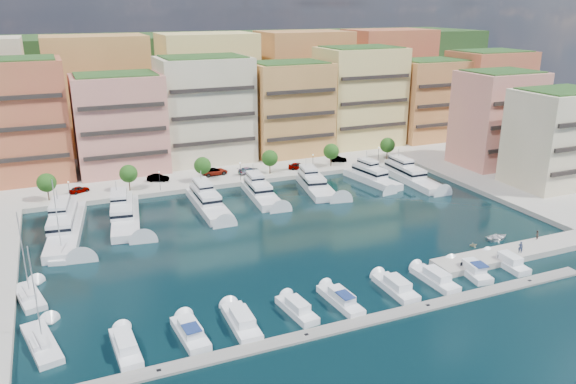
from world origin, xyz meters
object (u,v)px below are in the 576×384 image
at_px(yacht_1, 125,214).
at_px(yacht_2, 207,201).
at_px(cruiser_8, 508,263).
at_px(tender_3, 551,236).
at_px(yacht_3, 260,192).
at_px(cruiser_0, 126,348).
at_px(person_1, 537,235).
at_px(tree_2, 203,166).
at_px(car_2, 215,171).
at_px(car_1, 158,178).
at_px(sailboat_1, 29,298).
at_px(tender_2, 498,237).
at_px(lamppost_4, 379,152).
at_px(car_3, 249,170).
at_px(tender_1, 473,245).
at_px(cruiser_4, 341,300).
at_px(lamppost_0, 69,188).
at_px(cruiser_5, 396,288).
at_px(cruiser_2, 242,322).
at_px(cruiser_3, 297,310).
at_px(lamppost_3, 313,160).
at_px(cruiser_1, 190,333).
at_px(tree_4, 331,151).
at_px(lamppost_2, 240,168).
at_px(yacht_6, 408,175).
at_px(tree_1, 128,174).
at_px(yacht_4, 315,185).
at_px(yacht_0, 66,225).
at_px(cruiser_6, 435,279).
at_px(person_0, 521,247).
at_px(cruiser_7, 472,271).
at_px(car_0, 79,189).
at_px(yacht_5, 371,177).
at_px(tree_0, 47,183).
at_px(car_5, 338,159).
at_px(tree_5, 387,145).
at_px(car_4, 298,166).
at_px(sailboat_2, 63,253).
at_px(lamppost_1, 159,178).

xyz_separation_m(yacht_1, yacht_2, (16.14, 0.82, 0.12)).
relative_size(cruiser_8, tender_3, 4.87).
height_order(yacht_3, cruiser_0, yacht_3).
distance_m(cruiser_0, person_1, 68.42).
relative_size(tree_2, car_2, 0.93).
xyz_separation_m(yacht_1, car_1, (9.77, 18.84, 0.70)).
height_order(sailboat_1, tender_2, sailboat_1).
xyz_separation_m(lamppost_4, car_3, (-32.52, 4.36, -2.06)).
height_order(lamppost_4, car_1, lamppost_4).
bearing_deg(tender_1, cruiser_0, 108.68).
relative_size(yacht_1, cruiser_4, 2.46).
distance_m(lamppost_0, cruiser_5, 69.01).
height_order(cruiser_2, cruiser_3, same).
bearing_deg(tender_3, tender_1, 82.71).
xyz_separation_m(lamppost_3, cruiser_1, (-43.11, -55.81, -3.26)).
xyz_separation_m(tree_4, sailboat_1, (-67.36, -40.25, -4.43)).
relative_size(tender_1, tender_2, 0.34).
relative_size(lamppost_2, yacht_3, 0.24).
bearing_deg(lamppost_4, yacht_1, -169.03).
bearing_deg(cruiser_8, lamppost_0, 137.55).
relative_size(tree_2, cruiser_4, 0.63).
height_order(yacht_6, car_3, yacht_6).
xyz_separation_m(tree_1, yacht_4, (37.80, -12.23, -3.65)).
relative_size(lamppost_3, yacht_0, 0.16).
xyz_separation_m(lamppost_0, cruiser_0, (3.21, -55.79, -3.28)).
bearing_deg(cruiser_6, cruiser_0, -180.00).
height_order(lamppost_4, cruiser_3, lamppost_4).
xyz_separation_m(sailboat_1, person_0, (72.14, -16.37, 1.65)).
relative_size(lamppost_3, cruiser_7, 0.53).
height_order(cruiser_4, car_0, car_0).
relative_size(yacht_3, cruiser_5, 2.07).
bearing_deg(cruiser_5, yacht_5, 62.94).
bearing_deg(cruiser_1, yacht_3, 60.34).
bearing_deg(tree_1, lamppost_4, -2.20).
relative_size(cruiser_8, car_0, 1.86).
relative_size(tree_0, tender_3, 3.57).
distance_m(cruiser_8, car_5, 61.13).
bearing_deg(tree_2, tree_5, 0.00).
bearing_deg(car_0, cruiser_1, 165.89).
bearing_deg(cruiser_4, tree_4, 63.97).
bearing_deg(cruiser_2, person_1, 4.87).
height_order(lamppost_4, cruiser_7, lamppost_4).
height_order(lamppost_0, yacht_1, yacht_1).
relative_size(yacht_0, yacht_5, 1.56).
distance_m(yacht_2, car_4, 30.04).
distance_m(lamppost_3, sailboat_2, 61.66).
distance_m(sailboat_1, car_5, 83.14).
height_order(tree_0, car_2, tree_0).
distance_m(tree_1, lamppost_1, 6.49).
bearing_deg(cruiser_5, cruiser_0, -180.00).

